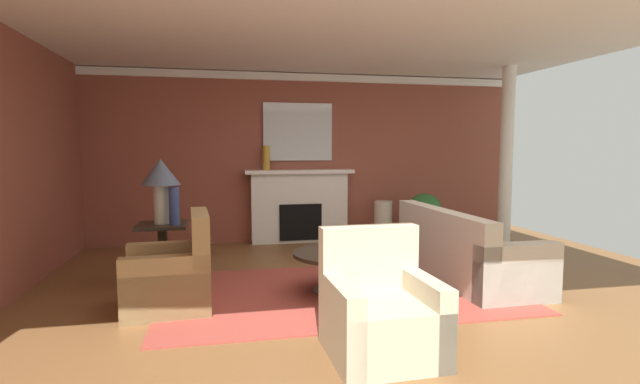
# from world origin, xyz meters

# --- Properties ---
(ground_plane) EXTENTS (8.92, 8.92, 0.00)m
(ground_plane) POSITION_xyz_m (0.00, 0.00, 0.00)
(ground_plane) COLOR brown
(wall_fireplace) EXTENTS (7.46, 0.12, 2.82)m
(wall_fireplace) POSITION_xyz_m (0.00, 2.97, 1.41)
(wall_fireplace) COLOR brown
(wall_fireplace) RESTS_ON ground_plane
(ceiling_panel) EXTENTS (7.46, 6.43, 0.06)m
(ceiling_panel) POSITION_xyz_m (0.00, 0.30, 2.85)
(ceiling_panel) COLOR white
(crown_moulding) EXTENTS (7.46, 0.08, 0.12)m
(crown_moulding) POSITION_xyz_m (0.00, 2.89, 2.74)
(crown_moulding) COLOR white
(area_rug) EXTENTS (3.76, 2.26, 0.01)m
(area_rug) POSITION_xyz_m (-0.09, -0.09, 0.01)
(area_rug) COLOR #993D33
(area_rug) RESTS_ON ground_plane
(fireplace) EXTENTS (1.80, 0.35, 1.21)m
(fireplace) POSITION_xyz_m (-0.05, 2.76, 0.57)
(fireplace) COLOR white
(fireplace) RESTS_ON ground_plane
(mantel_mirror) EXTENTS (1.16, 0.04, 0.95)m
(mantel_mirror) POSITION_xyz_m (-0.05, 2.88, 1.84)
(mantel_mirror) COLOR silver
(sofa) EXTENTS (0.95, 2.12, 0.85)m
(sofa) POSITION_xyz_m (1.51, 0.12, 0.30)
(sofa) COLOR beige
(sofa) RESTS_ON ground_plane
(armchair_near_window) EXTENTS (0.85, 0.85, 0.95)m
(armchair_near_window) POSITION_xyz_m (-1.82, -0.25, 0.31)
(armchair_near_window) COLOR #9E7A4C
(armchair_near_window) RESTS_ON ground_plane
(armchair_facing_fireplace) EXTENTS (0.82, 0.82, 0.95)m
(armchair_facing_fireplace) POSITION_xyz_m (-0.16, -1.65, 0.31)
(armchair_facing_fireplace) COLOR #C1B293
(armchair_facing_fireplace) RESTS_ON ground_plane
(coffee_table) EXTENTS (1.00, 1.00, 0.45)m
(coffee_table) POSITION_xyz_m (-0.09, -0.09, 0.34)
(coffee_table) COLOR #2D2319
(coffee_table) RESTS_ON ground_plane
(side_table) EXTENTS (0.56, 0.56, 0.70)m
(side_table) POSITION_xyz_m (-2.00, 0.70, 0.40)
(side_table) COLOR #2D2319
(side_table) RESTS_ON ground_plane
(table_lamp) EXTENTS (0.44, 0.44, 0.75)m
(table_lamp) POSITION_xyz_m (-2.00, 0.70, 1.22)
(table_lamp) COLOR beige
(table_lamp) RESTS_ON side_table
(vase_on_side_table) EXTENTS (0.12, 0.12, 0.43)m
(vase_on_side_table) POSITION_xyz_m (-1.85, 0.58, 0.92)
(vase_on_side_table) COLOR navy
(vase_on_side_table) RESTS_ON side_table
(vase_mantel_left) EXTENTS (0.12, 0.12, 0.40)m
(vase_mantel_left) POSITION_xyz_m (-0.60, 2.71, 1.41)
(vase_mantel_left) COLOR #B7892D
(vase_mantel_left) RESTS_ON fireplace
(vase_tall_corner) EXTENTS (0.30, 0.30, 0.69)m
(vase_tall_corner) POSITION_xyz_m (1.32, 2.46, 0.34)
(vase_tall_corner) COLOR beige
(vase_tall_corner) RESTS_ON ground_plane
(book_red_cover) EXTENTS (0.26, 0.21, 0.04)m
(book_red_cover) POSITION_xyz_m (-0.03, -0.04, 0.47)
(book_red_cover) COLOR navy
(book_red_cover) RESTS_ON coffee_table
(book_art_folio) EXTENTS (0.27, 0.23, 0.06)m
(book_art_folio) POSITION_xyz_m (-0.04, -0.07, 0.52)
(book_art_folio) COLOR maroon
(book_art_folio) RESTS_ON coffee_table
(book_small_novel) EXTENTS (0.25, 0.24, 0.06)m
(book_small_novel) POSITION_xyz_m (-0.07, 0.04, 0.58)
(book_small_novel) COLOR tan
(book_small_novel) RESTS_ON coffee_table
(potted_plant) EXTENTS (0.56, 0.56, 0.83)m
(potted_plant) POSITION_xyz_m (1.92, 2.16, 0.49)
(potted_plant) COLOR #BCB29E
(potted_plant) RESTS_ON ground_plane
(column_white) EXTENTS (0.20, 0.20, 2.82)m
(column_white) POSITION_xyz_m (3.03, 1.64, 1.41)
(column_white) COLOR white
(column_white) RESTS_ON ground_plane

